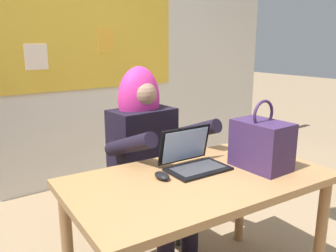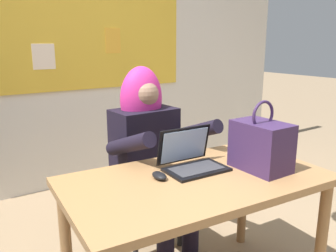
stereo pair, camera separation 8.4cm
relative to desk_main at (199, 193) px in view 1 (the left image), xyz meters
The scene contains 7 objects.
wall_back_bulletin 2.10m from the desk_main, 89.57° to the left, with size 5.36×2.17×2.63m.
desk_main is the anchor object (origin of this frame).
chair_at_desk 0.75m from the desk_main, 83.45° to the left, with size 0.45×0.45×0.89m.
person_costumed 0.62m from the desk_main, 82.31° to the left, with size 0.61×0.62×1.24m.
laptop 0.19m from the desk_main, 65.59° to the left, with size 0.34×0.27×0.22m.
computer_mouse 0.22m from the desk_main, 153.99° to the left, with size 0.06×0.10×0.03m, color black.
handbag 0.43m from the desk_main, 15.63° to the right, with size 0.20×0.30×0.38m.
Camera 1 is at (-1.13, -1.24, 1.40)m, focal length 37.24 mm.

